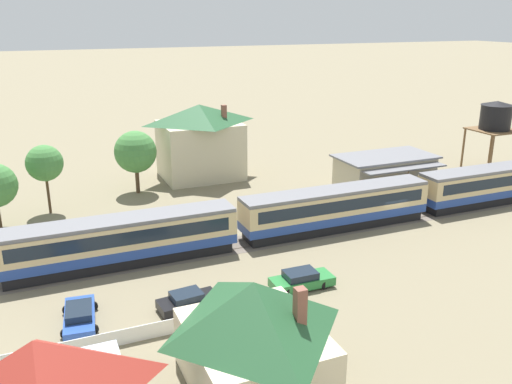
% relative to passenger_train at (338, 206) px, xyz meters
% --- Properties ---
extents(ground_plane, '(600.00, 600.00, 0.00)m').
position_rel_passenger_train_xyz_m(ground_plane, '(5.36, -0.70, -2.19)').
color(ground_plane, '#7A7056').
extents(passenger_train, '(58.12, 3.09, 3.94)m').
position_rel_passenger_train_xyz_m(passenger_train, '(0.00, 0.00, 0.00)').
color(passenger_train, '#234293').
rests_on(passenger_train, ground_plane).
extents(railway_track, '(107.05, 3.60, 0.04)m').
position_rel_passenger_train_xyz_m(railway_track, '(-7.30, 0.00, -2.18)').
color(railway_track, '#665B51').
rests_on(railway_track, ground_plane).
extents(station_building, '(11.09, 7.30, 4.16)m').
position_rel_passenger_train_xyz_m(station_building, '(10.70, 7.78, -0.08)').
color(station_building, '#BCB293').
rests_on(station_building, ground_plane).
extents(station_house_dark_green_roof, '(10.00, 8.44, 8.98)m').
position_rel_passenger_train_xyz_m(station_house_dark_green_roof, '(-6.72, 21.33, 2.44)').
color(station_house_dark_green_roof, beige).
rests_on(station_house_dark_green_roof, ground_plane).
extents(water_tower, '(5.27, 5.27, 8.86)m').
position_rel_passenger_train_xyz_m(water_tower, '(28.84, 10.14, 4.62)').
color(water_tower, brown).
rests_on(water_tower, ground_plane).
extents(cottage_dark_green_roof, '(7.30, 8.17, 6.15)m').
position_rel_passenger_train_xyz_m(cottage_dark_green_roof, '(-15.94, -17.82, 1.01)').
color(cottage_dark_green_roof, beige).
rests_on(cottage_dark_green_roof, ground_plane).
extents(picket_fence_front, '(21.66, 0.06, 1.05)m').
position_rel_passenger_train_xyz_m(picket_fence_front, '(-21.40, -11.34, -1.66)').
color(picket_fence_front, white).
rests_on(picket_fence_front, ground_plane).
extents(parked_car_blue, '(2.63, 4.96, 1.24)m').
position_rel_passenger_train_xyz_m(parked_car_blue, '(-24.04, -7.89, -1.60)').
color(parked_car_blue, '#284CA8').
rests_on(parked_car_blue, ground_plane).
extents(parked_car_black, '(4.27, 2.25, 1.25)m').
position_rel_passenger_train_xyz_m(parked_car_black, '(-17.03, -8.76, -1.59)').
color(parked_car_black, black).
rests_on(parked_car_black, ground_plane).
extents(parked_car_green, '(4.69, 1.97, 1.34)m').
position_rel_passenger_train_xyz_m(parked_car_green, '(-8.53, -9.09, -1.55)').
color(parked_car_green, '#287A38').
rests_on(parked_car_green, ground_plane).
extents(yard_tree_0, '(3.61, 3.61, 7.02)m').
position_rel_passenger_train_xyz_m(yard_tree_0, '(-24.67, 14.93, 3.01)').
color(yard_tree_0, '#4C3823').
rests_on(yard_tree_0, ground_plane).
extents(yard_tree_2, '(4.65, 4.65, 7.07)m').
position_rel_passenger_train_xyz_m(yard_tree_2, '(-15.17, 18.02, 2.54)').
color(yard_tree_2, '#4C3823').
rests_on(yard_tree_2, ground_plane).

